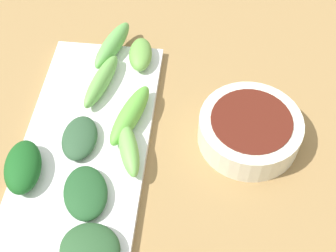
{
  "coord_description": "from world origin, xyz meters",
  "views": [
    {
      "loc": [
        -0.07,
        0.31,
        0.51
      ],
      "look_at": [
        -0.04,
        -0.02,
        0.05
      ],
      "focal_mm": 49.89,
      "sensor_mm": 36.0,
      "label": 1
    }
  ],
  "objects": [
    {
      "name": "tabletop",
      "position": [
        0.0,
        0.0,
        0.01
      ],
      "size": [
        2.1,
        2.1,
        0.02
      ],
      "primitive_type": "cube",
      "color": "olive",
      "rests_on": "ground"
    },
    {
      "name": "sauce_bowl",
      "position": [
        -0.14,
        -0.04,
        0.04
      ],
      "size": [
        0.13,
        0.13,
        0.04
      ],
      "color": "silver",
      "rests_on": "tabletop"
    },
    {
      "name": "serving_plate",
      "position": [
        0.06,
        -0.01,
        0.03
      ],
      "size": [
        0.15,
        0.32,
        0.01
      ],
      "primitive_type": "cube",
      "color": "white",
      "rests_on": "tabletop"
    },
    {
      "name": "broccoli_stalk_0",
      "position": [
        0.01,
        -0.04,
        0.05
      ],
      "size": [
        0.05,
        0.1,
        0.03
      ],
      "primitive_type": "ellipsoid",
      "rotation": [
        0.0,
        0.0,
        -0.3
      ],
      "color": "#62B440",
      "rests_on": "serving_plate"
    },
    {
      "name": "broccoli_stalk_1",
      "position": [
        0.06,
        -0.09,
        0.05
      ],
      "size": [
        0.04,
        0.1,
        0.03
      ],
      "primitive_type": "ellipsoid",
      "rotation": [
        0.0,
        0.0,
        -0.24
      ],
      "color": "#6AA84E",
      "rests_on": "serving_plate"
    },
    {
      "name": "broccoli_leafy_2",
      "position": [
        0.05,
        0.07,
        0.04
      ],
      "size": [
        0.07,
        0.08,
        0.02
      ],
      "primitive_type": "ellipsoid",
      "rotation": [
        0.0,
        0.0,
        0.3
      ],
      "color": "#214F27",
      "rests_on": "serving_plate"
    },
    {
      "name": "broccoli_stalk_3",
      "position": [
        0.01,
        0.01,
        0.05
      ],
      "size": [
        0.05,
        0.08,
        0.03
      ],
      "primitive_type": "ellipsoid",
      "rotation": [
        0.0,
        0.0,
        0.32
      ],
      "color": "#72BC53",
      "rests_on": "serving_plate"
    },
    {
      "name": "broccoli_stalk_4",
      "position": [
        0.01,
        -0.15,
        0.04
      ],
      "size": [
        0.04,
        0.06,
        0.02
      ],
      "primitive_type": "ellipsoid",
      "rotation": [
        0.0,
        0.0,
        0.09
      ],
      "color": "#68A245",
      "rests_on": "serving_plate"
    },
    {
      "name": "broccoli_stalk_5",
      "position": [
        0.06,
        -0.16,
        0.05
      ],
      "size": [
        0.05,
        0.1,
        0.03
      ],
      "primitive_type": "ellipsoid",
      "rotation": [
        0.0,
        0.0,
        -0.3
      ],
      "color": "#66AE53",
      "rests_on": "serving_plate"
    },
    {
      "name": "broccoli_leafy_6",
      "position": [
        0.07,
        0.0,
        0.04
      ],
      "size": [
        0.05,
        0.07,
        0.02
      ],
      "primitive_type": "ellipsoid",
      "rotation": [
        0.0,
        0.0,
        0.05
      ],
      "color": "#2D5032",
      "rests_on": "serving_plate"
    },
    {
      "name": "broccoli_leafy_7",
      "position": [
        0.12,
        0.05,
        0.05
      ],
      "size": [
        0.05,
        0.08,
        0.03
      ],
      "primitive_type": "ellipsoid",
      "rotation": [
        0.0,
        0.0,
        0.19
      ],
      "color": "#18541D",
      "rests_on": "serving_plate"
    },
    {
      "name": "broccoli_leafy_8",
      "position": [
        0.03,
        0.14,
        0.04
      ],
      "size": [
        0.07,
        0.07,
        0.02
      ],
      "primitive_type": "ellipsoid",
      "rotation": [
        0.0,
        0.0,
        -0.18
      ],
      "color": "#2A522C",
      "rests_on": "serving_plate"
    }
  ]
}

